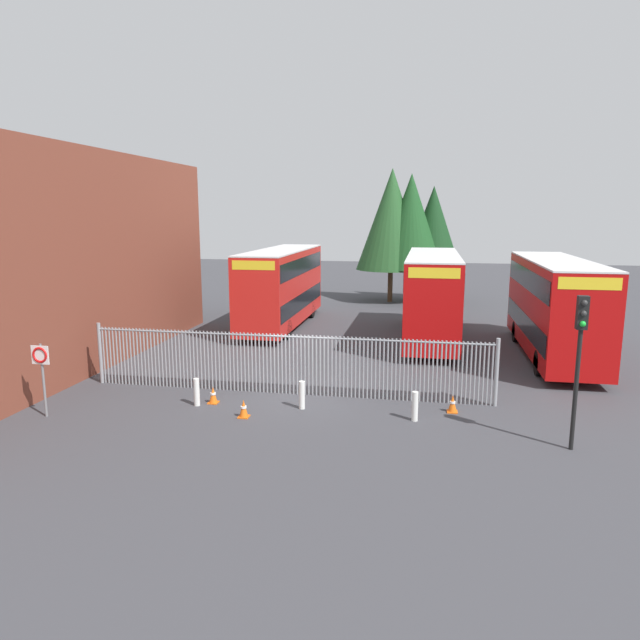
{
  "coord_description": "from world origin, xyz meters",
  "views": [
    {
      "loc": [
        4.4,
        -19.38,
        6.45
      ],
      "look_at": [
        0.0,
        4.0,
        2.0
      ],
      "focal_mm": 32.18,
      "sensor_mm": 36.0,
      "label": 1
    }
  ],
  "objects_px": {
    "speed_limit_sign_post": "(41,363)",
    "double_decker_bus_behind_fence_left": "(432,293)",
    "traffic_light_kerbside": "(580,345)",
    "traffic_cone_near_kerb": "(453,404)",
    "bollard_near_left": "(197,392)",
    "bollard_center_front": "(302,395)",
    "traffic_cone_mid_forecourt": "(244,409)",
    "bollard_near_right": "(415,406)",
    "double_decker_bus_behind_fence_right": "(282,285)",
    "traffic_cone_by_gate": "(213,395)",
    "double_decker_bus_near_gate": "(554,304)"
  },
  "relations": [
    {
      "from": "speed_limit_sign_post",
      "to": "traffic_light_kerbside",
      "type": "bearing_deg",
      "value": 1.35
    },
    {
      "from": "double_decker_bus_behind_fence_left",
      "to": "traffic_light_kerbside",
      "type": "bearing_deg",
      "value": -74.36
    },
    {
      "from": "double_decker_bus_near_gate",
      "to": "traffic_cone_near_kerb",
      "type": "xyz_separation_m",
      "value": [
        -4.69,
        -8.44,
        -2.13
      ]
    },
    {
      "from": "bollard_near_right",
      "to": "speed_limit_sign_post",
      "type": "relative_size",
      "value": 0.4
    },
    {
      "from": "speed_limit_sign_post",
      "to": "double_decker_bus_behind_fence_right",
      "type": "bearing_deg",
      "value": 76.83
    },
    {
      "from": "bollard_near_right",
      "to": "double_decker_bus_near_gate",
      "type": "bearing_deg",
      "value": 58.07
    },
    {
      "from": "bollard_near_right",
      "to": "traffic_cone_near_kerb",
      "type": "xyz_separation_m",
      "value": [
        1.2,
        1.02,
        -0.19
      ]
    },
    {
      "from": "bollard_center_front",
      "to": "double_decker_bus_behind_fence_left",
      "type": "bearing_deg",
      "value": 69.95
    },
    {
      "from": "traffic_cone_by_gate",
      "to": "traffic_cone_mid_forecourt",
      "type": "bearing_deg",
      "value": -37.85
    },
    {
      "from": "double_decker_bus_behind_fence_right",
      "to": "speed_limit_sign_post",
      "type": "distance_m",
      "value": 16.45
    },
    {
      "from": "traffic_cone_by_gate",
      "to": "speed_limit_sign_post",
      "type": "distance_m",
      "value": 5.52
    },
    {
      "from": "double_decker_bus_behind_fence_right",
      "to": "bollard_center_front",
      "type": "bearing_deg",
      "value": -73.03
    },
    {
      "from": "bollard_center_front",
      "to": "speed_limit_sign_post",
      "type": "xyz_separation_m",
      "value": [
        -7.93,
        -2.29,
        1.3
      ]
    },
    {
      "from": "bollard_near_right",
      "to": "traffic_cone_by_gate",
      "type": "relative_size",
      "value": 1.61
    },
    {
      "from": "double_decker_bus_behind_fence_left",
      "to": "traffic_cone_near_kerb",
      "type": "bearing_deg",
      "value": -86.49
    },
    {
      "from": "double_decker_bus_behind_fence_right",
      "to": "traffic_cone_near_kerb",
      "type": "distance_m",
      "value": 16.14
    },
    {
      "from": "bollard_center_front",
      "to": "speed_limit_sign_post",
      "type": "relative_size",
      "value": 0.4
    },
    {
      "from": "double_decker_bus_near_gate",
      "to": "traffic_cone_by_gate",
      "type": "height_order",
      "value": "double_decker_bus_near_gate"
    },
    {
      "from": "double_decker_bus_near_gate",
      "to": "traffic_cone_by_gate",
      "type": "relative_size",
      "value": 18.32
    },
    {
      "from": "traffic_cone_by_gate",
      "to": "traffic_cone_near_kerb",
      "type": "relative_size",
      "value": 1.0
    },
    {
      "from": "double_decker_bus_near_gate",
      "to": "speed_limit_sign_post",
      "type": "relative_size",
      "value": 4.5
    },
    {
      "from": "bollard_near_left",
      "to": "traffic_cone_mid_forecourt",
      "type": "xyz_separation_m",
      "value": [
        1.92,
        -0.81,
        -0.19
      ]
    },
    {
      "from": "bollard_center_front",
      "to": "traffic_light_kerbside",
      "type": "xyz_separation_m",
      "value": [
        8.06,
        -1.91,
        2.51
      ]
    },
    {
      "from": "double_decker_bus_near_gate",
      "to": "traffic_cone_mid_forecourt",
      "type": "distance_m",
      "value": 15.34
    },
    {
      "from": "speed_limit_sign_post",
      "to": "double_decker_bus_behind_fence_left",
      "type": "bearing_deg",
      "value": 48.87
    },
    {
      "from": "bollard_center_front",
      "to": "traffic_cone_by_gate",
      "type": "height_order",
      "value": "bollard_center_front"
    },
    {
      "from": "bollard_near_left",
      "to": "double_decker_bus_behind_fence_right",
      "type": "bearing_deg",
      "value": 92.46
    },
    {
      "from": "traffic_cone_near_kerb",
      "to": "traffic_cone_by_gate",
      "type": "bearing_deg",
      "value": -175.86
    },
    {
      "from": "traffic_cone_mid_forecourt",
      "to": "traffic_cone_near_kerb",
      "type": "relative_size",
      "value": 1.0
    },
    {
      "from": "traffic_cone_near_kerb",
      "to": "bollard_center_front",
      "type": "bearing_deg",
      "value": -173.41
    },
    {
      "from": "double_decker_bus_behind_fence_right",
      "to": "bollard_near_right",
      "type": "height_order",
      "value": "double_decker_bus_behind_fence_right"
    },
    {
      "from": "double_decker_bus_behind_fence_right",
      "to": "bollard_near_right",
      "type": "bearing_deg",
      "value": -60.77
    },
    {
      "from": "double_decker_bus_behind_fence_left",
      "to": "traffic_cone_near_kerb",
      "type": "distance_m",
      "value": 11.32
    },
    {
      "from": "double_decker_bus_behind_fence_left",
      "to": "traffic_light_kerbside",
      "type": "relative_size",
      "value": 2.51
    },
    {
      "from": "bollard_near_right",
      "to": "traffic_light_kerbside",
      "type": "distance_m",
      "value": 5.21
    },
    {
      "from": "double_decker_bus_behind_fence_left",
      "to": "traffic_cone_by_gate",
      "type": "height_order",
      "value": "double_decker_bus_behind_fence_left"
    },
    {
      "from": "double_decker_bus_behind_fence_left",
      "to": "traffic_light_kerbside",
      "type": "distance_m",
      "value": 14.12
    },
    {
      "from": "traffic_cone_near_kerb",
      "to": "traffic_cone_mid_forecourt",
      "type": "bearing_deg",
      "value": -165.34
    },
    {
      "from": "double_decker_bus_near_gate",
      "to": "bollard_near_left",
      "type": "bearing_deg",
      "value": -144.69
    },
    {
      "from": "traffic_cone_mid_forecourt",
      "to": "bollard_near_right",
      "type": "bearing_deg",
      "value": 7.46
    },
    {
      "from": "traffic_cone_near_kerb",
      "to": "bollard_near_left",
      "type": "bearing_deg",
      "value": -173.85
    },
    {
      "from": "double_decker_bus_behind_fence_left",
      "to": "speed_limit_sign_post",
      "type": "xyz_separation_m",
      "value": [
        -12.19,
        -13.96,
        -0.65
      ]
    },
    {
      "from": "double_decker_bus_behind_fence_right",
      "to": "traffic_cone_near_kerb",
      "type": "xyz_separation_m",
      "value": [
        9.12,
        -13.14,
        -2.13
      ]
    },
    {
      "from": "double_decker_bus_near_gate",
      "to": "bollard_center_front",
      "type": "bearing_deg",
      "value": -136.91
    },
    {
      "from": "bollard_center_front",
      "to": "speed_limit_sign_post",
      "type": "bearing_deg",
      "value": -163.89
    },
    {
      "from": "speed_limit_sign_post",
      "to": "traffic_light_kerbside",
      "type": "xyz_separation_m",
      "value": [
        15.99,
        0.38,
        1.21
      ]
    },
    {
      "from": "bollard_near_left",
      "to": "traffic_cone_near_kerb",
      "type": "height_order",
      "value": "bollard_near_left"
    },
    {
      "from": "bollard_near_left",
      "to": "speed_limit_sign_post",
      "type": "xyz_separation_m",
      "value": [
        -4.35,
        -1.94,
        1.3
      ]
    },
    {
      "from": "traffic_cone_by_gate",
      "to": "speed_limit_sign_post",
      "type": "height_order",
      "value": "speed_limit_sign_post"
    },
    {
      "from": "speed_limit_sign_post",
      "to": "traffic_light_kerbside",
      "type": "relative_size",
      "value": 0.56
    }
  ]
}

